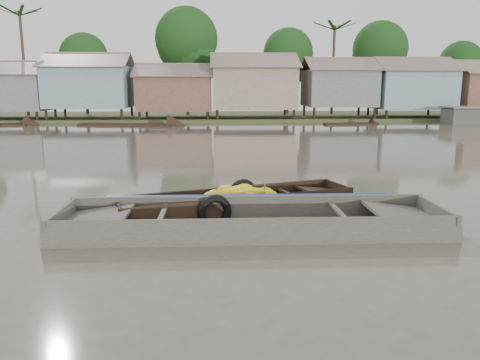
{
  "coord_description": "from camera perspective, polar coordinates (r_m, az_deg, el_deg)",
  "views": [
    {
      "loc": [
        -0.78,
        -8.9,
        2.87
      ],
      "look_at": [
        -0.2,
        1.22,
        0.8
      ],
      "focal_mm": 35.0,
      "sensor_mm": 36.0,
      "label": 1
    }
  ],
  "objects": [
    {
      "name": "ground",
      "position": [
        9.39,
        1.66,
        -6.27
      ],
      "size": [
        120.0,
        120.0,
        0.0
      ],
      "primitive_type": "plane",
      "color": "#544D40",
      "rests_on": "ground"
    },
    {
      "name": "riverbank",
      "position": [
        40.95,
        2.11,
        11.8
      ],
      "size": [
        120.0,
        12.47,
        10.22
      ],
      "color": "#384723",
      "rests_on": "ground"
    },
    {
      "name": "banana_boat",
      "position": [
        11.04,
        -0.68,
        -2.67
      ],
      "size": [
        5.79,
        3.05,
        0.81
      ],
      "rotation": [
        0.0,
        0.0,
        0.32
      ],
      "color": "black",
      "rests_on": "ground"
    },
    {
      "name": "viewer_boat",
      "position": [
        9.51,
        1.52,
        -5.63
      ],
      "size": [
        7.72,
        2.12,
        0.62
      ],
      "rotation": [
        0.0,
        0.0,
        -0.01
      ],
      "color": "#403C36",
      "rests_on": "ground"
    },
    {
      "name": "distant_boats",
      "position": [
        35.01,
        15.58,
        6.89
      ],
      "size": [
        44.51,
        13.83,
        1.38
      ],
      "color": "black",
      "rests_on": "ground"
    }
  ]
}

